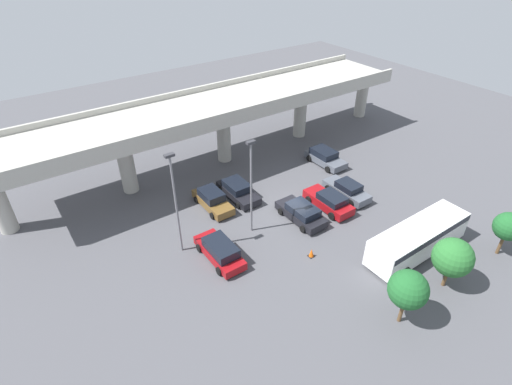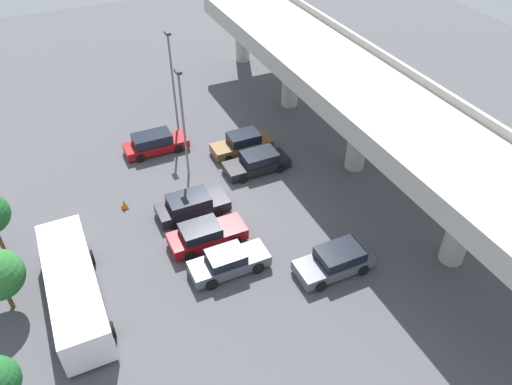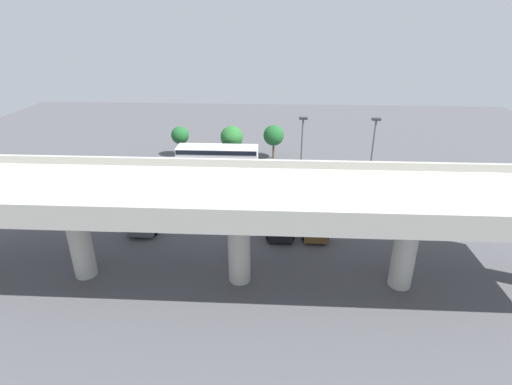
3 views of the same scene
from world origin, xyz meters
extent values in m
plane|color=#4C4C51|center=(0.00, 0.00, 0.00)|extent=(89.22, 89.22, 0.00)
cube|color=#ADAAA0|center=(0.00, 11.42, 6.11)|extent=(41.63, 7.77, 0.90)
cube|color=#ADAAA0|center=(0.00, 7.68, 6.84)|extent=(41.63, 0.30, 0.55)
cube|color=#ADAAA0|center=(0.00, 15.15, 6.84)|extent=(41.63, 0.30, 0.55)
cylinder|color=#ADAAA0|center=(-10.41, 11.42, 2.83)|extent=(1.43, 1.43, 5.66)
cylinder|color=#ADAAA0|center=(0.00, 11.42, 2.83)|extent=(1.43, 1.43, 5.66)
cylinder|color=#ADAAA0|center=(10.41, 11.42, 2.83)|extent=(1.43, 1.43, 5.66)
cylinder|color=#ADAAA0|center=(20.82, 11.42, 2.83)|extent=(1.43, 1.43, 5.66)
cube|color=maroon|center=(-8.28, -1.43, 0.50)|extent=(1.83, 4.88, 0.65)
cube|color=black|center=(-8.28, -1.69, 1.19)|extent=(1.68, 2.90, 0.73)
cylinder|color=black|center=(-9.22, 0.08, 0.32)|extent=(0.22, 0.64, 0.64)
cylinder|color=black|center=(-7.34, 0.08, 0.32)|extent=(0.22, 0.64, 0.64)
cylinder|color=black|center=(-9.22, -2.94, 0.32)|extent=(0.22, 0.64, 0.64)
cylinder|color=black|center=(-7.34, -2.94, 0.32)|extent=(0.22, 0.64, 0.64)
cube|color=brown|center=(-5.40, 4.57, 0.51)|extent=(1.78, 4.72, 0.69)
cube|color=black|center=(-5.40, 4.75, 1.22)|extent=(1.64, 2.36, 0.73)
cylinder|color=black|center=(-4.48, 3.10, 0.30)|extent=(0.22, 0.60, 0.60)
cylinder|color=black|center=(-6.31, 3.10, 0.30)|extent=(0.22, 0.60, 0.60)
cylinder|color=black|center=(-4.48, 6.03, 0.30)|extent=(0.22, 0.60, 0.60)
cylinder|color=black|center=(-6.31, 6.03, 0.30)|extent=(0.22, 0.60, 0.60)
cube|color=black|center=(-2.69, 4.58, 0.49)|extent=(1.94, 4.82, 0.64)
cube|color=black|center=(-2.69, 4.82, 1.14)|extent=(1.78, 2.54, 0.65)
cylinder|color=black|center=(-1.70, 3.09, 0.31)|extent=(0.22, 0.62, 0.62)
cylinder|color=black|center=(-3.69, 3.09, 0.31)|extent=(0.22, 0.62, 0.62)
cylinder|color=black|center=(-1.70, 6.08, 0.31)|extent=(0.22, 0.62, 0.62)
cylinder|color=black|center=(-3.69, 6.08, 0.31)|extent=(0.22, 0.62, 0.62)
cube|color=black|center=(-0.12, -1.27, 0.50)|extent=(1.97, 4.77, 0.67)
cube|color=black|center=(-0.12, -1.51, 1.14)|extent=(1.81, 2.71, 0.61)
cylinder|color=black|center=(-1.13, 0.20, 0.30)|extent=(0.22, 0.61, 0.61)
cylinder|color=black|center=(0.88, 0.20, 0.30)|extent=(0.22, 0.61, 0.61)
cylinder|color=black|center=(-1.13, -2.75, 0.30)|extent=(0.22, 0.61, 0.61)
cylinder|color=black|center=(0.88, -2.75, 0.30)|extent=(0.22, 0.61, 0.61)
cube|color=maroon|center=(2.96, -1.39, 0.57)|extent=(1.87, 4.77, 0.76)
cube|color=black|center=(2.96, -1.82, 1.24)|extent=(1.72, 2.37, 0.59)
cylinder|color=black|center=(2.01, 0.09, 0.36)|extent=(0.22, 0.71, 0.71)
cylinder|color=black|center=(3.92, 0.09, 0.36)|extent=(0.22, 0.71, 0.71)
cylinder|color=black|center=(2.01, -2.87, 0.36)|extent=(0.22, 0.71, 0.71)
cylinder|color=black|center=(3.92, -2.87, 0.36)|extent=(0.22, 0.71, 0.71)
cube|color=#515660|center=(5.62, -1.03, 0.55)|extent=(1.76, 4.68, 0.70)
cube|color=black|center=(5.62, -1.22, 1.19)|extent=(1.62, 2.13, 0.60)
cylinder|color=black|center=(4.72, 0.42, 0.36)|extent=(0.22, 0.71, 0.71)
cylinder|color=black|center=(6.53, 0.42, 0.36)|extent=(0.22, 0.71, 0.71)
cylinder|color=black|center=(4.72, -2.49, 0.36)|extent=(0.22, 0.71, 0.71)
cylinder|color=black|center=(6.53, -2.49, 0.36)|extent=(0.22, 0.71, 0.71)
cube|color=#515660|center=(8.21, 4.48, 0.52)|extent=(1.98, 4.59, 0.67)
cube|color=black|center=(8.21, 4.85, 1.19)|extent=(1.82, 2.62, 0.66)
cylinder|color=black|center=(9.22, 3.06, 0.34)|extent=(0.22, 0.68, 0.68)
cylinder|color=black|center=(7.20, 3.06, 0.34)|extent=(0.22, 0.68, 0.68)
cylinder|color=black|center=(9.22, 5.90, 0.34)|extent=(0.22, 0.68, 0.68)
cylinder|color=black|center=(7.20, 5.90, 0.34)|extent=(0.22, 0.68, 0.68)
cube|color=white|center=(4.42, -9.52, 1.34)|extent=(9.11, 2.48, 2.21)
cube|color=black|center=(4.42, -9.52, 2.12)|extent=(8.93, 2.53, 0.49)
cylinder|color=black|center=(7.24, -8.26, 0.43)|extent=(0.86, 0.29, 0.86)
cylinder|color=black|center=(7.24, -10.79, 0.43)|extent=(0.86, 0.29, 0.86)
cylinder|color=black|center=(1.59, -8.26, 0.43)|extent=(0.86, 0.29, 0.86)
cylinder|color=black|center=(1.59, -10.79, 0.43)|extent=(0.86, 0.29, 0.86)
cylinder|color=slate|center=(-10.24, 0.98, 4.13)|extent=(0.16, 0.16, 8.26)
cube|color=#333338|center=(-10.24, 0.98, 8.36)|extent=(0.70, 0.35, 0.20)
cylinder|color=slate|center=(-4.44, -0.13, 4.00)|extent=(0.16, 0.16, 8.00)
cube|color=#333338|center=(-4.44, -0.13, 8.10)|extent=(0.70, 0.35, 0.20)
cylinder|color=brown|center=(-1.88, -13.05, 0.91)|extent=(0.24, 0.24, 1.81)
sphere|color=#1E5B28|center=(-1.88, -13.05, 2.86)|extent=(2.45, 2.45, 2.45)
cylinder|color=brown|center=(3.14, -12.86, 0.73)|extent=(0.24, 0.24, 1.47)
sphere|color=#286B2D|center=(3.14, -12.86, 2.62)|extent=(2.70, 2.70, 2.70)
cylinder|color=brown|center=(9.49, -13.30, 0.85)|extent=(0.24, 0.24, 1.70)
sphere|color=#1E5B28|center=(9.49, -13.30, 2.62)|extent=(2.15, 2.15, 2.15)
cube|color=black|center=(-2.49, -5.34, 0.02)|extent=(0.44, 0.44, 0.04)
cone|color=#EA590F|center=(-2.49, -5.34, 0.35)|extent=(0.40, 0.40, 0.70)
camera|label=1|loc=(-18.90, -21.39, 21.05)|focal=28.00mm
camera|label=2|loc=(24.40, -8.01, 22.13)|focal=35.00mm
camera|label=3|loc=(-2.25, 33.13, 16.16)|focal=28.00mm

